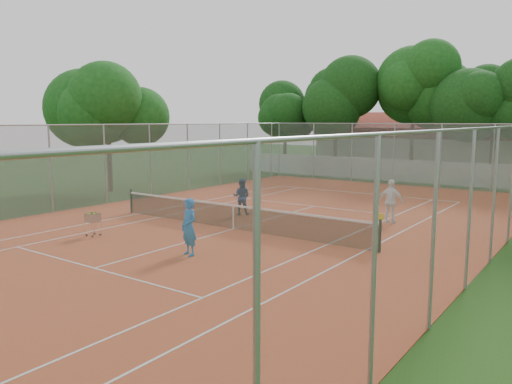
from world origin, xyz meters
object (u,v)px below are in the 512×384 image
Objects in this scene: tennis_net at (233,217)px; player_far_right at (391,202)px; player_far_left at (242,197)px; clubhouse at (421,144)px; player_near at (189,227)px; ball_hopper at (93,224)px.

player_far_right is at bearing 45.72° from tennis_net.
player_far_right reaches higher than player_far_left.
clubhouse reaches higher than tennis_net.
player_near is 1.00× the size of player_far_right.
clubhouse is 10.14× the size of player_far_left.
player_near and player_far_right have the same top height.
tennis_net is at bearing 44.30° from player_far_right.
player_near is 1.93× the size of ball_hopper.
player_far_left is 6.45m from player_far_right.
player_far_right is (3.30, 8.43, -0.00)m from player_near.
clubhouse is 9.12× the size of player_near.
player_far_right is (4.53, 4.65, 0.41)m from tennis_net.
player_near reaches higher than tennis_net.
player_far_left is at bearing 17.05° from player_far_right.
tennis_net is at bearing 48.25° from ball_hopper.
ball_hopper is at bearing -130.72° from tennis_net.
player_near is 6.98m from player_far_left.
player_far_left is 1.73× the size of ball_hopper.
tennis_net is 6.51m from player_far_right.
ball_hopper is at bearing 45.88° from player_far_right.
clubhouse reaches higher than player_near.
player_far_right reaches higher than tennis_net.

